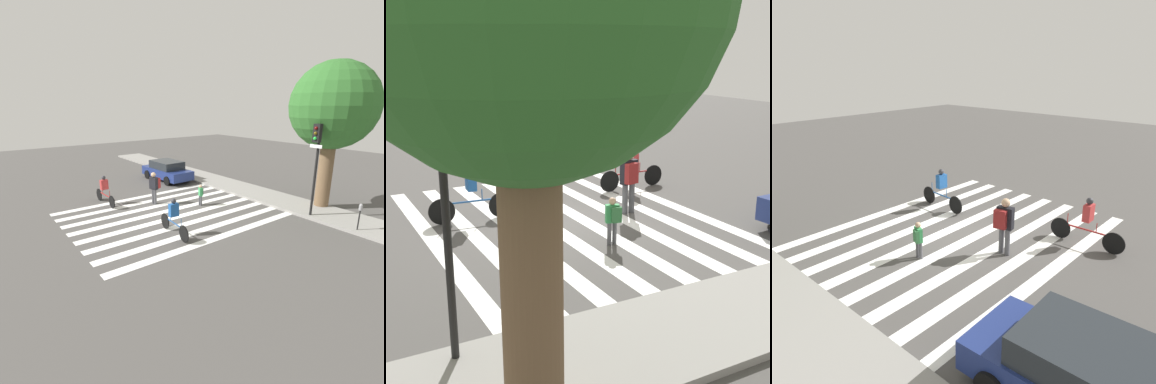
{
  "view_description": "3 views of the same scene",
  "coord_description": "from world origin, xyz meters",
  "views": [
    {
      "loc": [
        12.2,
        -7.81,
        5.46
      ],
      "look_at": [
        0.94,
        0.67,
        1.3
      ],
      "focal_mm": 28.0,
      "sensor_mm": 36.0,
      "label": 1
    },
    {
      "loc": [
        6.32,
        12.48,
        4.68
      ],
      "look_at": [
        -0.29,
        0.24,
        0.86
      ],
      "focal_mm": 50.0,
      "sensor_mm": 36.0,
      "label": 2
    },
    {
      "loc": [
        -7.99,
        8.73,
        5.64
      ],
      "look_at": [
        0.41,
        -0.6,
        1.29
      ],
      "focal_mm": 35.0,
      "sensor_mm": 36.0,
      "label": 3
    }
  ],
  "objects": [
    {
      "name": "cyclist_far_lane",
      "position": [
        2.21,
        -1.26,
        0.87
      ],
      "size": [
        2.37,
        0.42,
        1.66
      ],
      "rotation": [
        0.0,
        0.0,
        -0.08
      ],
      "color": "black",
      "rests_on": "ground_plane"
    },
    {
      "name": "cyclist_mid_street",
      "position": [
        -3.59,
        -2.05,
        0.87
      ],
      "size": [
        2.49,
        0.41,
        1.65
      ],
      "rotation": [
        0.0,
        0.0,
        0.02
      ],
      "color": "black",
      "rests_on": "ground_plane"
    },
    {
      "name": "sidewalk_curb",
      "position": [
        0.0,
        6.25,
        0.07
      ],
      "size": [
        36.0,
        2.5,
        0.14
      ],
      "color": "gray",
      "rests_on": "ground_plane"
    },
    {
      "name": "pedestrian_child_with_backpack",
      "position": [
        -1.96,
        0.22,
        1.07
      ],
      "size": [
        0.54,
        0.49,
        1.83
      ],
      "rotation": [
        0.0,
        0.0,
        3.34
      ],
      "color": "#4C4C51",
      "rests_on": "ground_plane"
    },
    {
      "name": "car_parked_silver_sedan",
      "position": [
        -6.25,
        3.76,
        0.74
      ],
      "size": [
        4.26,
        2.11,
        1.44
      ],
      "rotation": [
        0.0,
        0.0,
        0.04
      ],
      "color": "navy",
      "rests_on": "ground_plane"
    },
    {
      "name": "pedestrian_adult_tall_backpack",
      "position": [
        -0.22,
        2.15,
        0.69
      ],
      "size": [
        0.36,
        0.34,
        1.18
      ],
      "rotation": [
        0.0,
        0.0,
        2.8
      ],
      "color": "#4C4C51",
      "rests_on": "ground_plane"
    },
    {
      "name": "ground_plane",
      "position": [
        0.0,
        0.0,
        0.0
      ],
      "size": [
        60.0,
        60.0,
        0.0
      ],
      "primitive_type": "plane",
      "color": "#4C4947"
    },
    {
      "name": "crosswalk_stripes",
      "position": [
        -0.0,
        0.0,
        0.0
      ],
      "size": [
        7.55,
        10.0,
        0.01
      ],
      "color": "white",
      "rests_on": "ground_plane"
    }
  ]
}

